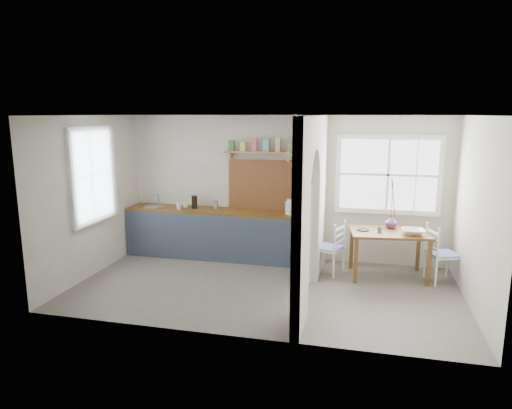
% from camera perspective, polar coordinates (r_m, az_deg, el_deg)
% --- Properties ---
extents(floor, '(5.80, 3.20, 0.01)m').
position_cam_1_polar(floor, '(7.11, 1.12, -10.37)').
color(floor, '#746758').
rests_on(floor, ground).
extents(ceiling, '(5.80, 3.20, 0.01)m').
position_cam_1_polar(ceiling, '(6.61, 1.21, 11.07)').
color(ceiling, '#BDB8A7').
rests_on(ceiling, walls).
extents(walls, '(5.81, 3.21, 2.60)m').
position_cam_1_polar(walls, '(6.74, 1.16, -0.04)').
color(walls, '#BDB8A7').
rests_on(walls, floor).
extents(partition, '(0.12, 3.20, 2.60)m').
position_cam_1_polar(partition, '(6.66, 7.17, 1.05)').
color(partition, '#BDB8A7').
rests_on(partition, floor).
extents(kitchen_window, '(0.10, 1.16, 1.50)m').
position_cam_1_polar(kitchen_window, '(7.81, -19.91, 3.45)').
color(kitchen_window, white).
rests_on(kitchen_window, walls).
extents(nook_window, '(1.76, 0.10, 1.30)m').
position_cam_1_polar(nook_window, '(8.09, 16.18, 3.57)').
color(nook_window, white).
rests_on(nook_window, walls).
extents(counter, '(3.50, 0.60, 0.90)m').
position_cam_1_polar(counter, '(8.47, -4.43, -3.57)').
color(counter, brown).
rests_on(counter, floor).
extents(sink, '(0.40, 0.40, 0.02)m').
position_cam_1_polar(sink, '(8.83, -12.58, -0.31)').
color(sink, '#ADB1B8').
rests_on(sink, counter).
extents(backsplash, '(1.65, 0.03, 0.90)m').
position_cam_1_polar(backsplash, '(8.29, 2.11, 2.44)').
color(backsplash, brown).
rests_on(backsplash, walls).
extents(shelf, '(1.75, 0.20, 0.21)m').
position_cam_1_polar(shelf, '(8.13, 2.02, 6.92)').
color(shelf, '#AD804C').
rests_on(shelf, walls).
extents(pendant_lamp, '(0.26, 0.26, 0.16)m').
position_cam_1_polar(pendant_lamp, '(7.75, 4.10, 5.75)').
color(pendant_lamp, beige).
rests_on(pendant_lamp, ceiling).
extents(utensil_rail, '(0.02, 0.50, 0.02)m').
position_cam_1_polar(utensil_rail, '(7.49, 7.21, 2.18)').
color(utensil_rail, '#ADB1B8').
rests_on(utensil_rail, partition).
extents(dining_table, '(1.32, 0.97, 0.77)m').
position_cam_1_polar(dining_table, '(7.75, 16.21, -5.97)').
color(dining_table, brown).
rests_on(dining_table, floor).
extents(chair_left, '(0.53, 0.53, 0.90)m').
position_cam_1_polar(chair_left, '(7.69, 9.10, -5.30)').
color(chair_left, white).
rests_on(chair_left, floor).
extents(chair_right, '(0.54, 0.54, 0.93)m').
position_cam_1_polar(chair_right, '(7.79, 22.33, -5.70)').
color(chair_right, white).
rests_on(chair_right, floor).
extents(kettle, '(0.26, 0.23, 0.27)m').
position_cam_1_polar(kettle, '(7.95, 4.28, -0.28)').
color(kettle, white).
rests_on(kettle, counter).
extents(mug_a, '(0.13, 0.13, 0.10)m').
position_cam_1_polar(mug_a, '(8.48, -9.61, -0.24)').
color(mug_a, white).
rests_on(mug_a, counter).
extents(mug_b, '(0.16, 0.16, 0.09)m').
position_cam_1_polar(mug_b, '(8.56, -8.84, -0.14)').
color(mug_b, white).
rests_on(mug_b, counter).
extents(knife_block, '(0.15, 0.17, 0.23)m').
position_cam_1_polar(knife_block, '(8.53, -7.70, 0.31)').
color(knife_block, black).
rests_on(knife_block, counter).
extents(jar, '(0.11, 0.11, 0.14)m').
position_cam_1_polar(jar, '(8.43, -5.07, -0.06)').
color(jar, gray).
rests_on(jar, counter).
extents(towel_magenta, '(0.02, 0.03, 0.55)m').
position_cam_1_polar(towel_magenta, '(7.85, 6.85, -6.20)').
color(towel_magenta, '#C92B58').
rests_on(towel_magenta, counter).
extents(towel_orange, '(0.02, 0.03, 0.47)m').
position_cam_1_polar(towel_orange, '(7.81, 6.80, -6.49)').
color(towel_orange, '#BE3D05').
rests_on(towel_orange, counter).
extents(bowl, '(0.37, 0.37, 0.08)m').
position_cam_1_polar(bowl, '(7.56, 19.05, -3.24)').
color(bowl, silver).
rests_on(bowl, dining_table).
extents(table_cup, '(0.10, 0.10, 0.08)m').
position_cam_1_polar(table_cup, '(7.54, 15.20, -3.03)').
color(table_cup, '#589061').
rests_on(table_cup, dining_table).
extents(plate, '(0.21, 0.21, 0.02)m').
position_cam_1_polar(plate, '(7.60, 13.21, -3.08)').
color(plate, black).
rests_on(plate, dining_table).
extents(vase, '(0.23, 0.23, 0.21)m').
position_cam_1_polar(vase, '(7.84, 16.54, -2.08)').
color(vase, '#5B3A70').
rests_on(vase, dining_table).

